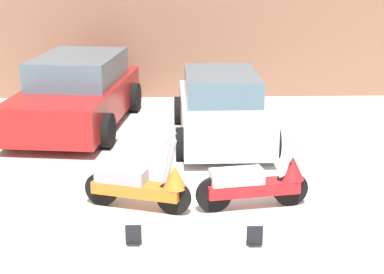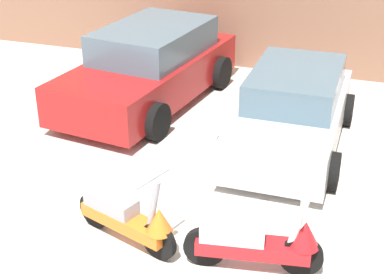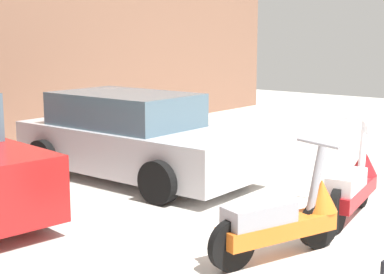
{
  "view_description": "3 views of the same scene",
  "coord_description": "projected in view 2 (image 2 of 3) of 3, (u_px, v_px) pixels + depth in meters",
  "views": [
    {
      "loc": [
        0.07,
        -6.58,
        3.43
      ],
      "look_at": [
        0.36,
        2.38,
        0.65
      ],
      "focal_mm": 55.0,
      "sensor_mm": 36.0,
      "label": 1
    },
    {
      "loc": [
        2.29,
        -4.4,
        4.46
      ],
      "look_at": [
        -0.03,
        2.37,
        0.92
      ],
      "focal_mm": 55.0,
      "sensor_mm": 36.0,
      "label": 2
    },
    {
      "loc": [
        -5.16,
        -1.67,
        2.15
      ],
      "look_at": [
        -0.01,
        2.48,
        0.97
      ],
      "focal_mm": 55.0,
      "sensor_mm": 36.0,
      "label": 3
    }
  ],
  "objects": [
    {
      "name": "scooter_front_left",
      "position": [
        129.0,
        217.0,
        7.2
      ],
      "size": [
        1.52,
        0.78,
        1.1
      ],
      "rotation": [
        0.0,
        0.0,
        -0.33
      ],
      "color": "black",
      "rests_on": "ground_plane"
    },
    {
      "name": "car_rear_center",
      "position": [
        292.0,
        111.0,
        9.56
      ],
      "size": [
        1.83,
        3.75,
        1.27
      ],
      "rotation": [
        0.0,
        0.0,
        -1.56
      ],
      "color": "#B7B7BC",
      "rests_on": "ground_plane"
    },
    {
      "name": "scooter_front_right",
      "position": [
        259.0,
        242.0,
        6.73
      ],
      "size": [
        1.61,
        0.63,
        1.13
      ],
      "rotation": [
        0.0,
        0.0,
        0.17
      ],
      "color": "black",
      "rests_on": "ground_plane"
    },
    {
      "name": "car_rear_left",
      "position": [
        150.0,
        67.0,
        11.19
      ],
      "size": [
        2.5,
        4.5,
        1.46
      ],
      "rotation": [
        0.0,
        0.0,
        -1.7
      ],
      "color": "maroon",
      "rests_on": "ground_plane"
    }
  ]
}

